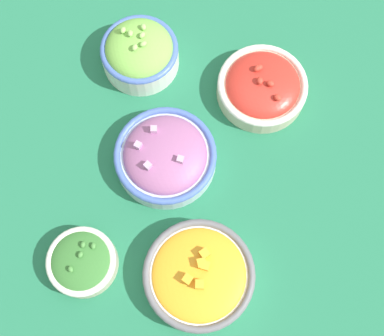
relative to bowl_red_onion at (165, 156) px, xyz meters
name	(u,v)px	position (x,y,z in m)	size (l,w,h in m)	color
ground_plane	(192,173)	(-0.01, -0.05, -0.03)	(3.00, 3.00, 0.00)	#23704C
bowl_red_onion	(165,156)	(0.00, 0.00, 0.00)	(0.18, 0.18, 0.07)	#B2C1CC
bowl_squash	(199,275)	(-0.18, -0.10, 0.00)	(0.18, 0.18, 0.06)	silver
bowl_cherry_tomatoes	(262,87)	(0.17, -0.14, 0.00)	(0.16, 0.16, 0.06)	beige
bowl_broccoli	(82,262)	(-0.21, 0.09, 0.00)	(0.11, 0.11, 0.06)	beige
bowl_lettuce	(140,52)	(0.18, 0.09, 0.01)	(0.14, 0.14, 0.09)	silver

